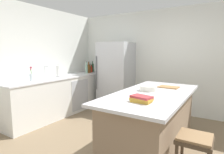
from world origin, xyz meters
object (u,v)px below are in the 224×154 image
sink_faucet (45,72)px  flower_vase (31,76)px  syrup_bottle (90,69)px  cookbook_stack (141,99)px  cutting_board (169,87)px  bar_stool (194,146)px  whiskey_bottle (89,69)px  paper_towel_roll (58,71)px  refrigerator (116,76)px  hot_sauce_bottle (91,69)px  wine_bottle (93,68)px  mixing_bowl (148,88)px  gin_bottle (87,69)px  kitchen_island (152,121)px

sink_faucet → flower_vase: size_ratio=1.00×
syrup_bottle → cookbook_stack: (2.56, -2.18, -0.08)m
syrup_bottle → cutting_board: syrup_bottle is taller
bar_stool → whiskey_bottle: size_ratio=2.00×
paper_towel_roll → syrup_bottle: (0.05, 1.16, -0.03)m
cutting_board → cookbook_stack: bearing=-91.3°
refrigerator → bar_stool: bearing=-44.0°
paper_towel_roll → hot_sauce_bottle: size_ratio=1.41×
syrup_bottle → cookbook_stack: size_ratio=0.93×
bar_stool → whiskey_bottle: bearing=146.3°
refrigerator → wine_bottle: refrigerator is taller
bar_stool → syrup_bottle: (-3.19, 2.21, 0.51)m
cutting_board → hot_sauce_bottle: bearing=156.4°
cutting_board → sink_faucet: bearing=-170.2°
sink_faucet → mixing_bowl: (2.47, 0.01, -0.13)m
gin_bottle → refrigerator: bearing=14.4°
cutting_board → refrigerator: bearing=147.6°
paper_towel_roll → whiskey_bottle: 1.08m
flower_vase → cutting_board: 2.78m
whiskey_bottle → mixing_bowl: whiskey_bottle is taller
wine_bottle → syrup_bottle: size_ratio=1.25×
refrigerator → paper_towel_roll: size_ratio=5.74×
sink_faucet → wine_bottle: size_ratio=0.92×
paper_towel_roll → mixing_bowl: (2.43, -0.33, -0.11)m
bar_stool → hot_sauce_bottle: hot_sauce_bottle is taller
bar_stool → cookbook_stack: 0.77m
flower_vase → mixing_bowl: bearing=9.3°
kitchen_island → gin_bottle: (-2.48, 1.42, 0.60)m
sink_faucet → cutting_board: size_ratio=0.87×
wine_bottle → cutting_board: (2.63, -1.23, -0.14)m
bar_stool → mixing_bowl: (-0.81, 0.71, 0.43)m
wine_bottle → cutting_board: bearing=-25.1°
paper_towel_roll → bar_stool: bearing=-17.8°
bar_stool → hot_sauce_bottle: bearing=144.4°
kitchen_island → syrup_bottle: 3.01m
wine_bottle → mixing_bowl: size_ratio=1.20×
bar_stool → cutting_board: 1.37m
kitchen_island → bar_stool: bearing=-41.3°
syrup_bottle → whiskey_bottle: (0.02, -0.09, 0.03)m
whiskey_bottle → flower_vase: bearing=-92.7°
flower_vase → hot_sauce_bottle: size_ratio=1.35×
bar_stool → hot_sauce_bottle: size_ratio=2.93×
wine_bottle → hot_sauce_bottle: bearing=-77.2°
cookbook_stack → mixing_bowl: (-0.18, 0.69, -0.00)m
flower_vase → wine_bottle: wine_bottle is taller
hot_sauce_bottle → cutting_board: bearing=-23.6°
whiskey_bottle → cookbook_stack: (2.54, -2.10, -0.10)m
bar_stool → paper_towel_roll: (-3.24, 1.04, 0.54)m
paper_towel_roll → cookbook_stack: (2.61, -1.02, -0.11)m
paper_towel_roll → whiskey_bottle: whiskey_bottle is taller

